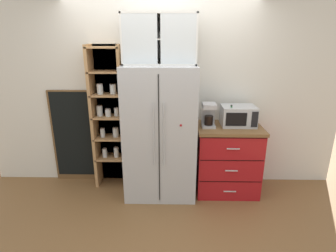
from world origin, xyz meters
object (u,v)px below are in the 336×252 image
at_px(mug_charcoal, 231,124).
at_px(bottle_green, 231,117).
at_px(microwave, 238,116).
at_px(refrigerator, 160,132).
at_px(coffee_maker, 209,115).
at_px(mug_cream, 231,124).
at_px(chalkboard_menu, 73,136).

distance_m(mug_charcoal, bottle_green, 0.08).
bearing_deg(bottle_green, microwave, 32.75).
bearing_deg(refrigerator, coffee_maker, 4.74).
bearing_deg(bottle_green, mug_charcoal, -85.73).
bearing_deg(microwave, mug_charcoal, -139.40).
bearing_deg(refrigerator, mug_charcoal, -0.09).
bearing_deg(coffee_maker, bottle_green, -6.20).
distance_m(microwave, bottle_green, 0.13).
xyz_separation_m(mug_charcoal, bottle_green, (-0.00, 0.02, 0.08)).
bearing_deg(mug_cream, bottle_green, 92.88).
relative_size(mug_charcoal, chalkboard_menu, 0.08).
height_order(refrigerator, mug_charcoal, refrigerator).
xyz_separation_m(microwave, mug_cream, (-0.11, -0.11, -0.08)).
bearing_deg(mug_cream, coffee_maker, 166.05).
relative_size(refrigerator, coffee_maker, 5.60).
bearing_deg(mug_charcoal, bottle_green, 94.27).
bearing_deg(microwave, bottle_green, -147.25).
bearing_deg(mug_charcoal, mug_cream, -88.97).
distance_m(microwave, chalkboard_menu, 2.34).
bearing_deg(microwave, chalkboard_menu, 174.57).
relative_size(mug_charcoal, bottle_green, 0.39).
bearing_deg(chalkboard_menu, bottle_green, -7.59).
xyz_separation_m(mug_cream, mug_charcoal, (-0.00, 0.02, 0.00)).
height_order(mug_charcoal, bottle_green, bottle_green).
height_order(mug_cream, mug_charcoal, mug_charcoal).
height_order(coffee_maker, bottle_green, coffee_maker).
bearing_deg(refrigerator, chalkboard_menu, 166.28).
relative_size(refrigerator, mug_charcoal, 15.19).
relative_size(mug_cream, chalkboard_menu, 0.08).
bearing_deg(mug_cream, microwave, 45.39).
xyz_separation_m(refrigerator, coffee_maker, (0.62, 0.05, 0.23)).
height_order(mug_cream, chalkboard_menu, chalkboard_menu).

